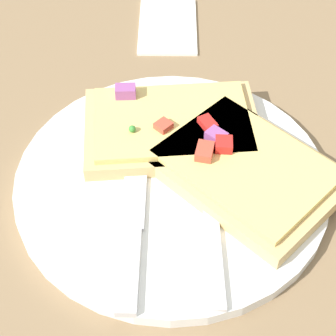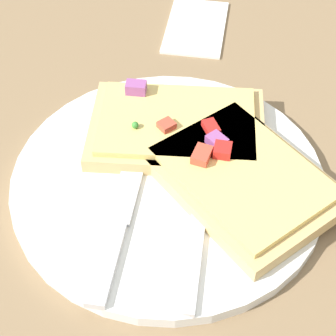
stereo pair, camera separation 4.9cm
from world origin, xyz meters
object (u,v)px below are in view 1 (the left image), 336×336
object	(u,v)px
fork	(204,183)
pizza_slice_corner	(242,172)
knife	(128,223)
plate	(168,180)
napkin	(165,25)
pizza_slice_main	(164,126)

from	to	relation	value
fork	pizza_slice_corner	size ratio (longest dim) A/B	1.13
pizza_slice_corner	fork	bearing A→B (deg)	55.66
fork	knife	world-z (taller)	knife
plate	pizza_slice_corner	xyz separation A→B (m)	(0.00, 0.07, 0.02)
pizza_slice_corner	napkin	xyz separation A→B (m)	(-0.25, -0.07, -0.02)
napkin	pizza_slice_main	bearing A→B (deg)	0.57
pizza_slice_main	napkin	distance (m)	0.20
pizza_slice_main	plate	bearing A→B (deg)	89.39
plate	knife	bearing A→B (deg)	-30.62
fork	pizza_slice_main	bearing A→B (deg)	28.21
plate	pizza_slice_corner	size ratio (longest dim) A/B	1.44
knife	napkin	world-z (taller)	knife
plate	pizza_slice_corner	world-z (taller)	pizza_slice_corner
pizza_slice_corner	pizza_slice_main	bearing A→B (deg)	4.45
knife	napkin	size ratio (longest dim) A/B	1.73
fork	napkin	world-z (taller)	fork
knife	pizza_slice_corner	size ratio (longest dim) A/B	1.02
plate	pizza_slice_main	distance (m)	0.06
plate	napkin	bearing A→B (deg)	-178.60
pizza_slice_main	pizza_slice_corner	distance (m)	0.09
pizza_slice_main	fork	bearing A→B (deg)	114.42
pizza_slice_main	pizza_slice_corner	world-z (taller)	pizza_slice_main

